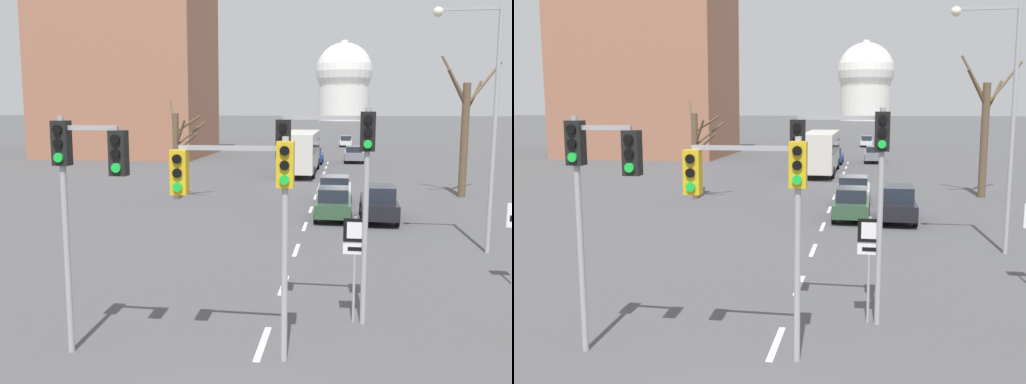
# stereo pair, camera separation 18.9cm
# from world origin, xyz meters

# --- Properties ---
(lane_stripe_0) EXTENTS (0.16, 2.00, 0.01)m
(lane_stripe_0) POSITION_xyz_m (0.00, 4.42, 0.00)
(lane_stripe_0) COLOR silver
(lane_stripe_0) RESTS_ON ground_plane
(lane_stripe_1) EXTENTS (0.16, 2.00, 0.01)m
(lane_stripe_1) POSITION_xyz_m (0.00, 8.92, 0.00)
(lane_stripe_1) COLOR silver
(lane_stripe_1) RESTS_ON ground_plane
(lane_stripe_2) EXTENTS (0.16, 2.00, 0.01)m
(lane_stripe_2) POSITION_xyz_m (0.00, 13.42, 0.00)
(lane_stripe_2) COLOR silver
(lane_stripe_2) RESTS_ON ground_plane
(lane_stripe_3) EXTENTS (0.16, 2.00, 0.01)m
(lane_stripe_3) POSITION_xyz_m (0.00, 17.92, 0.00)
(lane_stripe_3) COLOR silver
(lane_stripe_3) RESTS_ON ground_plane
(lane_stripe_4) EXTENTS (0.16, 2.00, 0.01)m
(lane_stripe_4) POSITION_xyz_m (0.00, 22.42, 0.00)
(lane_stripe_4) COLOR silver
(lane_stripe_4) RESTS_ON ground_plane
(lane_stripe_5) EXTENTS (0.16, 2.00, 0.01)m
(lane_stripe_5) POSITION_xyz_m (0.00, 26.92, 0.00)
(lane_stripe_5) COLOR silver
(lane_stripe_5) RESTS_ON ground_plane
(lane_stripe_6) EXTENTS (0.16, 2.00, 0.01)m
(lane_stripe_6) POSITION_xyz_m (0.00, 31.42, 0.00)
(lane_stripe_6) COLOR silver
(lane_stripe_6) RESTS_ON ground_plane
(lane_stripe_7) EXTENTS (0.16, 2.00, 0.01)m
(lane_stripe_7) POSITION_xyz_m (0.00, 35.92, 0.00)
(lane_stripe_7) COLOR silver
(lane_stripe_7) RESTS_ON ground_plane
(lane_stripe_8) EXTENTS (0.16, 2.00, 0.01)m
(lane_stripe_8) POSITION_xyz_m (0.00, 40.42, 0.00)
(lane_stripe_8) COLOR silver
(lane_stripe_8) RESTS_ON ground_plane
(lane_stripe_9) EXTENTS (0.16, 2.00, 0.01)m
(lane_stripe_9) POSITION_xyz_m (0.00, 44.92, 0.00)
(lane_stripe_9) COLOR silver
(lane_stripe_9) RESTS_ON ground_plane
(lane_stripe_10) EXTENTS (0.16, 2.00, 0.01)m
(lane_stripe_10) POSITION_xyz_m (0.00, 49.42, 0.00)
(lane_stripe_10) COLOR silver
(lane_stripe_10) RESTS_ON ground_plane
(traffic_signal_near_right) EXTENTS (2.43, 0.34, 5.48)m
(traffic_signal_near_right) POSITION_xyz_m (1.64, 6.05, 4.17)
(traffic_signal_near_right) COLOR #9E9EA3
(traffic_signal_near_right) RESTS_ON ground_plane
(traffic_signal_near_left) EXTENTS (1.64, 0.34, 5.30)m
(traffic_signal_near_left) POSITION_xyz_m (-3.77, 3.30, 4.00)
(traffic_signal_near_left) COLOR #9E9EA3
(traffic_signal_near_left) RESTS_ON ground_plane
(traffic_signal_centre_tall) EXTENTS (2.64, 0.34, 4.88)m
(traffic_signal_centre_tall) POSITION_xyz_m (-0.22, 3.60, 3.71)
(traffic_signal_centre_tall) COLOR #9E9EA3
(traffic_signal_centre_tall) RESTS_ON ground_plane
(route_sign_post) EXTENTS (0.60, 0.08, 2.77)m
(route_sign_post) POSITION_xyz_m (2.10, 6.12, 1.90)
(route_sign_post) COLOR #9E9EA3
(route_sign_post) RESTS_ON ground_plane
(street_lamp_right) EXTENTS (2.45, 0.36, 9.11)m
(street_lamp_right) POSITION_xyz_m (6.79, 14.10, 5.55)
(street_lamp_right) COLOR #9E9EA3
(street_lamp_right) RESTS_ON ground_plane
(sedan_near_left) EXTENTS (1.97, 4.09, 1.55)m
(sedan_near_left) POSITION_xyz_m (1.20, 25.21, 0.78)
(sedan_near_left) COLOR #B7B7BC
(sedan_near_left) RESTS_ON ground_plane
(sedan_near_right) EXTENTS (1.79, 4.41, 1.75)m
(sedan_near_right) POSITION_xyz_m (3.45, 19.91, 0.87)
(sedan_near_right) COLOR black
(sedan_near_right) RESTS_ON ground_plane
(sedan_mid_centre) EXTENTS (1.79, 3.86, 1.60)m
(sedan_mid_centre) POSITION_xyz_m (1.25, 19.92, 0.80)
(sedan_mid_centre) COLOR #2D4C33
(sedan_mid_centre) RESTS_ON ground_plane
(sedan_far_left) EXTENTS (1.95, 4.57, 1.65)m
(sedan_far_left) POSITION_xyz_m (2.59, 50.41, 0.85)
(sedan_far_left) COLOR slate
(sedan_far_left) RESTS_ON ground_plane
(sedan_far_right) EXTENTS (1.75, 4.52, 1.55)m
(sedan_far_right) POSITION_xyz_m (1.71, 74.63, 0.78)
(sedan_far_right) COLOR silver
(sedan_far_right) RESTS_ON ground_plane
(sedan_distant_centre) EXTENTS (1.97, 4.45, 1.63)m
(sedan_distant_centre) POSITION_xyz_m (-1.45, 48.67, 0.81)
(sedan_distant_centre) COLOR navy
(sedan_distant_centre) RESTS_ON ground_plane
(city_bus) EXTENTS (2.66, 10.80, 3.48)m
(city_bus) POSITION_xyz_m (-1.88, 39.50, 2.05)
(city_bus) COLOR beige
(city_bus) RESTS_ON ground_plane
(bare_tree_left_near) EXTENTS (2.55, 2.30, 5.95)m
(bare_tree_left_near) POSITION_xyz_m (-8.22, 24.98, 2.90)
(bare_tree_left_near) COLOR brown
(bare_tree_left_near) RESTS_ON ground_plane
(bare_tree_right_near) EXTENTS (3.85, 3.25, 8.69)m
(bare_tree_right_near) POSITION_xyz_m (8.98, 28.48, 4.07)
(bare_tree_right_near) COLOR brown
(bare_tree_right_near) RESTS_ON ground_plane
(capitol_dome) EXTENTS (24.46, 24.46, 34.55)m
(capitol_dome) POSITION_xyz_m (0.00, 248.17, 16.83)
(capitol_dome) COLOR silver
(capitol_dome) RESTS_ON ground_plane
(apartment_block_left) EXTENTS (18.00, 14.00, 24.88)m
(apartment_block_left) POSITION_xyz_m (-23.05, 55.19, 12.44)
(apartment_block_left) COLOR #9E664C
(apartment_block_left) RESTS_ON ground_plane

